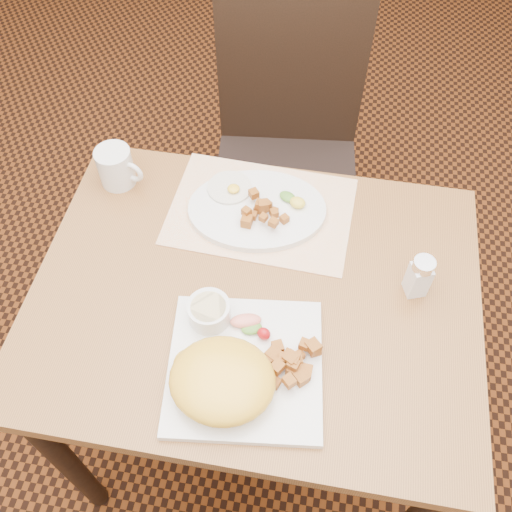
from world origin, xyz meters
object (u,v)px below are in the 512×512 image
(table, at_px, (255,317))
(salt_shaker, at_px, (419,276))
(plate_oval, at_px, (257,210))
(plate_square, at_px, (245,367))
(coffee_mug, at_px, (116,167))
(chair_far, at_px, (287,144))

(table, height_order, salt_shaker, salt_shaker)
(table, bearing_deg, plate_oval, 98.68)
(plate_square, relative_size, coffee_mug, 2.51)
(table, xyz_separation_m, plate_oval, (-0.03, 0.20, 0.12))
(table, xyz_separation_m, plate_square, (0.01, -0.17, 0.12))
(plate_square, relative_size, salt_shaker, 2.80)
(table, xyz_separation_m, coffee_mug, (-0.36, 0.24, 0.16))
(plate_oval, relative_size, salt_shaker, 3.05)
(chair_far, bearing_deg, plate_oval, 81.92)
(table, height_order, chair_far, chair_far)
(plate_square, xyz_separation_m, coffee_mug, (-0.37, 0.41, 0.04))
(table, relative_size, plate_oval, 2.96)
(plate_oval, height_order, salt_shaker, salt_shaker)
(table, bearing_deg, chair_far, 91.45)
(plate_oval, bearing_deg, chair_far, 88.19)
(chair_far, xyz_separation_m, plate_oval, (-0.01, -0.45, 0.22))
(chair_far, height_order, plate_square, chair_far)
(plate_square, height_order, coffee_mug, coffee_mug)
(chair_far, distance_m, plate_oval, 0.50)
(chair_far, relative_size, plate_square, 3.46)
(salt_shaker, distance_m, coffee_mug, 0.70)
(coffee_mug, bearing_deg, plate_oval, -6.95)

